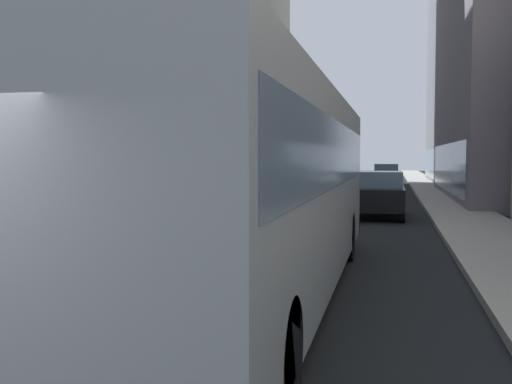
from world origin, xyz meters
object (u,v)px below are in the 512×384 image
car_white_van (386,175)px  car_black_suv (380,194)px  car_red_coupe (215,195)px  transit_bus (255,180)px

car_white_van → car_black_suv: same height
car_red_coupe → car_black_suv: bearing=16.8°
car_white_van → transit_bus: bearing=-92.5°
car_white_van → car_black_suv: bearing=-90.0°
car_white_van → car_black_suv: size_ratio=0.88×
car_black_suv → transit_bus: bearing=-97.0°
transit_bus → car_black_suv: 13.14m
car_red_coupe → car_black_suv: same height
car_black_suv → car_white_van: bearing=90.0°
transit_bus → car_red_coupe: (-4.00, 11.32, -0.96)m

